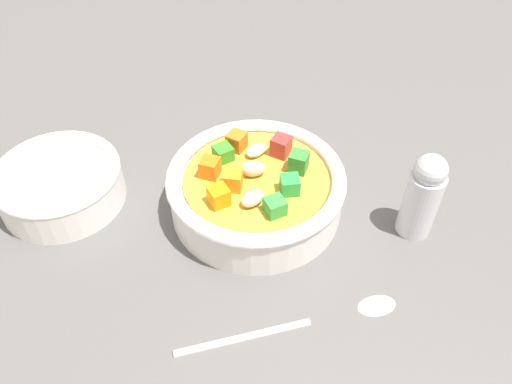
{
  "coord_description": "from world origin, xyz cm",
  "views": [
    {
      "loc": [
        19.03,
        32.15,
        39.75
      ],
      "look_at": [
        0.0,
        0.0,
        2.38
      ],
      "focal_mm": 36.11,
      "sensor_mm": 36.0,
      "label": 1
    }
  ],
  "objects_px": {
    "pepper_shaker": "(423,195)",
    "side_bowl_small": "(60,184)",
    "spoon": "(317,318)",
    "soup_bowl_main": "(256,189)"
  },
  "relations": [
    {
      "from": "pepper_shaker",
      "to": "side_bowl_small",
      "type": "bearing_deg",
      "value": -37.18
    },
    {
      "from": "soup_bowl_main",
      "to": "side_bowl_small",
      "type": "height_order",
      "value": "soup_bowl_main"
    },
    {
      "from": "side_bowl_small",
      "to": "pepper_shaker",
      "type": "height_order",
      "value": "pepper_shaker"
    },
    {
      "from": "soup_bowl_main",
      "to": "pepper_shaker",
      "type": "xyz_separation_m",
      "value": [
        -0.12,
        0.11,
        0.02
      ]
    },
    {
      "from": "soup_bowl_main",
      "to": "side_bowl_small",
      "type": "relative_size",
      "value": 1.38
    },
    {
      "from": "side_bowl_small",
      "to": "soup_bowl_main",
      "type": "bearing_deg",
      "value": 145.65
    },
    {
      "from": "spoon",
      "to": "pepper_shaker",
      "type": "distance_m",
      "value": 0.16
    },
    {
      "from": "spoon",
      "to": "pepper_shaker",
      "type": "xyz_separation_m",
      "value": [
        -0.15,
        -0.04,
        0.04
      ]
    },
    {
      "from": "spoon",
      "to": "side_bowl_small",
      "type": "bearing_deg",
      "value": 135.42
    },
    {
      "from": "side_bowl_small",
      "to": "pepper_shaker",
      "type": "relative_size",
      "value": 1.36
    }
  ]
}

